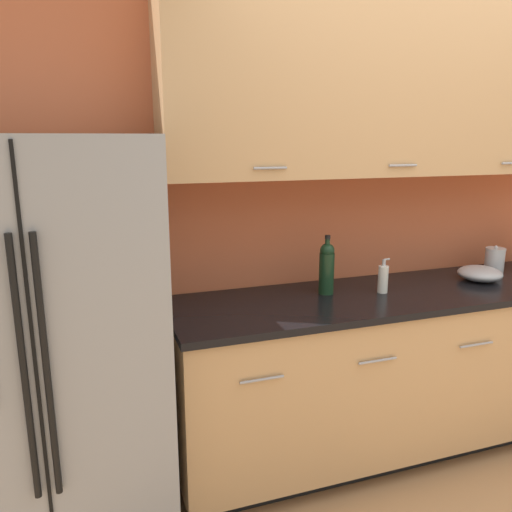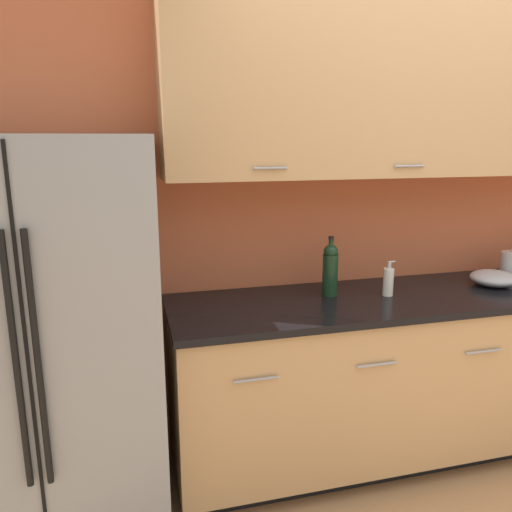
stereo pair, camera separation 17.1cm
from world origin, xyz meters
The scene contains 7 objects.
wall_back centered at (-0.08, 1.32, 1.53)m, with size 10.00×0.39×2.60m.
counter_unit centered at (-0.24, 1.04, 0.47)m, with size 2.40×0.64×0.93m.
refrigerator centered at (-1.95, 0.97, 0.87)m, with size 0.94×0.79×1.74m.
wine_bottle centered at (-0.60, 1.12, 1.07)m, with size 0.08×0.08×0.31m.
soap_dispenser centered at (-0.31, 1.04, 1.01)m, with size 0.06×0.05×0.18m.
steel_canister centered at (0.54, 1.16, 1.01)m, with size 0.11×0.11×0.17m.
mixing_bowl centered at (0.34, 1.05, 0.97)m, with size 0.24×0.24×0.08m.
Camera 1 is at (-1.75, -1.12, 1.72)m, focal length 35.00 mm.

